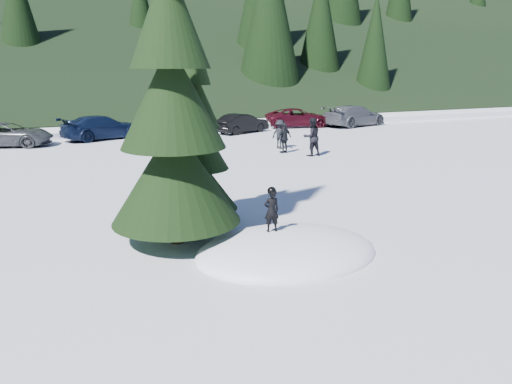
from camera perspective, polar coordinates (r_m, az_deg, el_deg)
name	(u,v)px	position (r m, az deg, el deg)	size (l,w,h in m)	color
ground	(287,253)	(12.03, 3.56, -6.96)	(200.00, 200.00, 0.00)	white
snow_mound	(287,253)	(12.03, 3.56, -6.96)	(4.48, 3.52, 0.96)	white
spruce_tall	(172,110)	(12.18, -9.53, 9.21)	(3.20, 3.20, 8.60)	black
spruce_short	(197,149)	(13.94, -6.74, 4.88)	(2.20, 2.20, 5.37)	black
child_skier	(272,211)	(11.90, 1.79, -2.14)	(0.37, 0.24, 1.02)	black
adult_0	(312,137)	(24.85, 6.38, 6.27)	(0.92, 0.71, 1.88)	black
adult_1	(284,138)	(25.61, 3.27, 6.21)	(0.92, 0.38, 1.57)	black
adult_2	(280,134)	(26.98, 2.75, 6.60)	(1.00, 0.57, 1.55)	black
car_2	(7,135)	(30.93, -26.55, 5.89)	(2.18, 4.73, 1.31)	#43474A
car_3	(102,127)	(31.92, -17.17, 7.07)	(2.01, 4.94, 1.44)	black
car_4	(174,127)	(31.88, -9.38, 7.34)	(1.48, 3.68, 1.25)	gray
car_5	(242,123)	(33.44, -1.62, 7.86)	(1.36, 3.89, 1.28)	black
car_6	(297,118)	(36.86, 4.76, 8.47)	(2.24, 4.86, 1.35)	#3E0B16
car_7	(355,116)	(38.04, 11.20, 8.56)	(2.15, 5.28, 1.53)	#54565D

